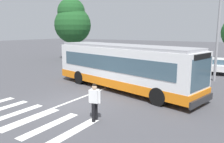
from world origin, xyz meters
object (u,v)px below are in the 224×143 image
object	(u,v)px
pedestrian_crossing_street	(95,100)
parked_car_white	(219,64)
parked_car_champagne	(144,59)
parked_car_red	(165,60)
city_transit_bus	(122,66)
background_tree_left	(72,21)
parked_car_charcoal	(122,58)
twin_arm_street_lamp	(220,8)
parked_car_silver	(189,62)
parked_car_teal	(105,56)

from	to	relation	value
pedestrian_crossing_street	parked_car_white	world-z (taller)	pedestrian_crossing_street
parked_car_champagne	parked_car_red	xyz separation A→B (m)	(2.59, -0.19, 0.00)
city_transit_bus	parked_car_champagne	bearing A→B (deg)	107.06
parked_car_red	background_tree_left	xyz separation A→B (m)	(-13.50, -0.00, 4.55)
parked_car_white	parked_car_charcoal	bearing A→B (deg)	-178.81
pedestrian_crossing_street	city_transit_bus	bearing A→B (deg)	107.61
parked_car_charcoal	city_transit_bus	bearing A→B (deg)	-60.03
parked_car_charcoal	parked_car_white	distance (m)	10.71
twin_arm_street_lamp	pedestrian_crossing_street	bearing A→B (deg)	-105.38
parked_car_silver	parked_car_white	size ratio (longest dim) A/B	1.00
pedestrian_crossing_street	parked_car_teal	world-z (taller)	pedestrian_crossing_street
pedestrian_crossing_street	parked_car_charcoal	world-z (taller)	pedestrian_crossing_street
parked_car_teal	pedestrian_crossing_street	bearing A→B (deg)	-57.02
parked_car_teal	background_tree_left	world-z (taller)	background_tree_left
parked_car_teal	twin_arm_street_lamp	distance (m)	15.40
parked_car_champagne	parked_car_white	bearing A→B (deg)	-2.87
parked_car_white	background_tree_left	xyz separation A→B (m)	(-19.00, 0.21, 4.55)
city_transit_bus	parked_car_white	world-z (taller)	city_transit_bus
parked_car_red	parked_car_champagne	bearing A→B (deg)	175.86
parked_car_teal	parked_car_silver	bearing A→B (deg)	-1.77
parked_car_champagne	parked_car_charcoal	bearing A→B (deg)	-166.50
pedestrian_crossing_street	background_tree_left	size ratio (longest dim) A/B	0.20
parked_car_silver	parked_car_champagne	bearing A→B (deg)	174.42
city_transit_bus	parked_car_white	distance (m)	11.66
city_transit_bus	pedestrian_crossing_street	distance (m)	5.79
pedestrian_crossing_street	parked_car_silver	distance (m)	16.00
parked_car_charcoal	parked_car_silver	distance (m)	7.94
parked_car_red	parked_car_silver	size ratio (longest dim) A/B	1.00
city_transit_bus	pedestrian_crossing_street	size ratio (longest dim) A/B	6.70
parked_car_silver	parked_car_teal	bearing A→B (deg)	178.23
parked_car_red	parked_car_white	bearing A→B (deg)	-2.27
city_transit_bus	background_tree_left	xyz separation A→B (m)	(-14.29, 10.84, 3.73)
parked_car_champagne	background_tree_left	bearing A→B (deg)	-178.99
city_transit_bus	parked_car_charcoal	distance (m)	12.04
pedestrian_crossing_street	parked_car_white	distance (m)	16.39
pedestrian_crossing_street	background_tree_left	world-z (taller)	background_tree_left
city_transit_bus	parked_car_white	size ratio (longest dim) A/B	2.52
parked_car_teal	twin_arm_street_lamp	size ratio (longest dim) A/B	0.48
city_transit_bus	twin_arm_street_lamp	xyz separation A→B (m)	(4.99, 6.31, 4.15)
parked_car_champagne	background_tree_left	xyz separation A→B (m)	(-10.90, -0.19, 4.55)
parked_car_white	city_transit_bus	bearing A→B (deg)	-113.90
parked_car_champagne	twin_arm_street_lamp	world-z (taller)	twin_arm_street_lamp
parked_car_charcoal	parked_car_white	size ratio (longest dim) A/B	0.99
parked_car_silver	background_tree_left	size ratio (longest dim) A/B	0.54
parked_car_white	twin_arm_street_lamp	world-z (taller)	twin_arm_street_lamp
background_tree_left	parked_car_teal	bearing A→B (deg)	0.06
parked_car_white	twin_arm_street_lamp	bearing A→B (deg)	-86.36
parked_car_champagne	parked_car_white	distance (m)	8.11
parked_car_teal	parked_car_white	bearing A→B (deg)	-0.93
parked_car_teal	parked_car_charcoal	xyz separation A→B (m)	(2.86, -0.44, 0.00)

